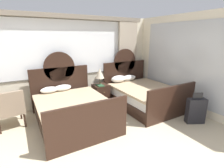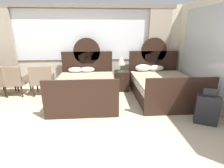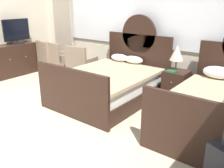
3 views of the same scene
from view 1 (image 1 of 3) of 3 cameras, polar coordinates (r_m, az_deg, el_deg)
wall_back_window at (r=5.21m, az=-19.33°, el=7.92°), size 6.56×0.22×2.70m
wall_right_mirror at (r=5.12m, az=27.16°, el=5.85°), size 0.08×4.71×2.70m
bed_near_window at (r=4.34m, az=-13.28°, el=-8.26°), size 1.66×2.21×1.67m
bed_near_mirror at (r=5.35m, az=10.23°, el=-3.36°), size 1.66×2.21×1.67m
nightstand_between_beds at (r=5.32m, az=-3.81°, el=-3.59°), size 0.45×0.47×0.64m
table_lamp_on_nightstand at (r=5.11m, az=-4.15°, el=3.52°), size 0.27×0.27×0.52m
book_on_nightstand at (r=5.11m, az=-4.10°, el=-0.46°), size 0.18×0.26×0.03m
armchair_by_window_left at (r=4.58m, az=-31.36°, el=-6.86°), size 0.68×0.68×0.91m
suitcase_on_floor at (r=4.69m, az=26.38°, el=-8.03°), size 0.48×0.36×0.79m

